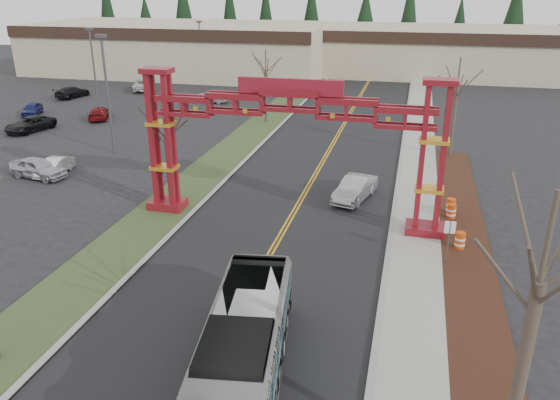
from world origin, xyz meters
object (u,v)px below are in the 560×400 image
(gateway_arch, at_px, (290,125))
(silver_sedan, at_px, (355,189))
(parked_car_near_c, at_px, (30,124))
(retail_building_east, at_px, (440,51))
(bare_tree_median_mid, at_px, (166,136))
(parked_car_near_b, at_px, (54,167))
(light_pole_mid, at_px, (94,65))
(barrel_north, at_px, (451,207))
(light_pole_far, at_px, (200,48))
(retail_building_west, at_px, (183,48))
(parked_car_mid_a, at_px, (100,113))
(parked_car_mid_b, at_px, (32,109))
(parked_car_far_b, at_px, (143,85))
(street_sign, at_px, (449,234))
(parked_car_far_c, at_px, (72,92))
(parked_car_far_a, at_px, (211,97))
(transit_bus, at_px, (241,359))
(barrel_south, at_px, (460,241))
(parked_car_near_a, at_px, (38,168))
(light_pole_near, at_px, (107,86))
(bare_tree_right_near, at_px, (539,284))
(barrel_mid, at_px, (451,212))
(bare_tree_right_far, at_px, (458,84))
(bare_tree_median_far, at_px, (266,70))

(gateway_arch, distance_m, silver_sedan, 7.71)
(gateway_arch, relative_size, parked_car_near_c, 3.61)
(retail_building_east, xyz_separation_m, bare_tree_median_mid, (-18.00, -61.37, 1.16))
(silver_sedan, xyz_separation_m, parked_car_near_b, (-22.61, -0.36, -0.15))
(light_pole_mid, height_order, barrel_north, light_pole_mid)
(light_pole_far, xyz_separation_m, barrel_north, (32.30, -40.11, -4.45))
(retail_building_west, height_order, bare_tree_median_mid, retail_building_west)
(parked_car_mid_a, relative_size, parked_car_mid_b, 1.14)
(parked_car_far_b, height_order, light_pole_mid, light_pole_mid)
(parked_car_near_c, xyz_separation_m, street_sign, (38.42, -18.29, 1.03))
(parked_car_mid_a, xyz_separation_m, parked_car_far_c, (-9.52, 9.52, 0.05))
(parked_car_mid_b, bearing_deg, parked_car_far_a, 11.32)
(transit_bus, distance_m, barrel_south, 15.80)
(transit_bus, bearing_deg, light_pole_far, 104.49)
(silver_sedan, height_order, parked_car_mid_b, silver_sedan)
(parked_car_mid_a, bearing_deg, parked_car_near_a, 86.29)
(parked_car_far_b, bearing_deg, parked_car_far_c, 22.14)
(light_pole_near, bearing_deg, bare_tree_right_near, -45.00)
(parked_car_mid_a, distance_m, parked_car_far_a, 13.77)
(parked_car_far_a, bearing_deg, transit_bus, 26.38)
(retail_building_east, height_order, parked_car_mid_a, retail_building_east)
(parked_car_mid_a, relative_size, parked_car_far_a, 1.06)
(parked_car_mid_a, xyz_separation_m, barrel_mid, (35.08, -18.51, -0.15))
(parked_car_mid_b, bearing_deg, transit_bus, -67.88)
(parked_car_far_b, bearing_deg, retail_building_west, -109.16)
(gateway_arch, distance_m, parked_car_near_c, 33.32)
(parked_car_far_a, distance_m, parked_car_far_b, 12.74)
(retail_building_west, height_order, barrel_mid, retail_building_west)
(transit_bus, height_order, barrel_mid, transit_bus)
(parked_car_near_b, xyz_separation_m, bare_tree_median_mid, (11.16, -3.57, 4.06))
(bare_tree_right_near, bearing_deg, parked_car_far_c, 133.18)
(barrel_south, bearing_deg, parked_car_far_a, 128.76)
(parked_car_far_c, height_order, bare_tree_right_far, bare_tree_right_far)
(parked_car_far_a, distance_m, bare_tree_median_far, 12.88)
(parked_car_mid_b, relative_size, bare_tree_median_mid, 0.60)
(bare_tree_median_far, bearing_deg, parked_car_near_b, -119.31)
(retail_building_west, distance_m, parked_car_far_b, 17.05)
(parked_car_far_a, bearing_deg, street_sign, 41.03)
(retail_building_east, bearing_deg, barrel_mid, -90.41)
(barrel_mid, distance_m, barrel_north, 0.74)
(light_pole_far, height_order, barrel_mid, light_pole_far)
(parked_car_far_a, distance_m, barrel_mid, 39.63)
(parked_car_mid_a, distance_m, parked_car_far_b, 16.43)
(parked_car_mid_b, bearing_deg, barrel_mid, -45.39)
(parked_car_far_a, xyz_separation_m, bare_tree_right_near, (27.04, -49.32, 6.26))
(transit_bus, distance_m, barrel_north, 20.02)
(parked_car_far_a, distance_m, street_sign, 43.97)
(gateway_arch, xyz_separation_m, transit_bus, (1.80, -15.11, -4.43))
(parked_car_far_a, bearing_deg, light_pole_mid, -46.74)
(parked_car_near_c, height_order, barrel_south, parked_car_near_c)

